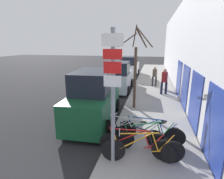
# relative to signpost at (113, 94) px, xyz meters

# --- Properties ---
(ground_plane) EXTENTS (80.00, 80.00, 0.00)m
(ground_plane) POSITION_rel_signpost_xyz_m (-1.44, 7.15, -2.26)
(ground_plane) COLOR black
(sidewalk_curb) EXTENTS (3.20, 32.00, 0.15)m
(sidewalk_curb) POSITION_rel_signpost_xyz_m (1.16, 9.95, -2.18)
(sidewalk_curb) COLOR gray
(sidewalk_curb) RESTS_ON ground
(building_facade) EXTENTS (0.23, 32.00, 6.50)m
(building_facade) POSITION_rel_signpost_xyz_m (2.91, 9.84, 0.96)
(building_facade) COLOR #BCBCC1
(building_facade) RESTS_ON ground
(signpost) EXTENTS (0.57, 0.14, 3.82)m
(signpost) POSITION_rel_signpost_xyz_m (0.00, 0.00, 0.00)
(signpost) COLOR gray
(signpost) RESTS_ON sidewalk_curb
(bicycle_0) EXTENTS (2.41, 0.57, 0.98)m
(bicycle_0) POSITION_rel_signpost_xyz_m (0.87, 0.15, -1.69)
(bicycle_0) COLOR black
(bicycle_0) RESTS_ON sidewalk_curb
(bicycle_1) EXTENTS (2.32, 0.44, 0.93)m
(bicycle_1) POSITION_rel_signpost_xyz_m (0.63, 0.37, -1.71)
(bicycle_1) COLOR black
(bicycle_1) RESTS_ON sidewalk_curb
(bicycle_2) EXTENTS (2.08, 1.00, 0.86)m
(bicycle_2) POSITION_rel_signpost_xyz_m (0.78, 0.63, -1.73)
(bicycle_2) COLOR black
(bicycle_2) RESTS_ON sidewalk_curb
(bicycle_3) EXTENTS (2.21, 0.91, 0.92)m
(bicycle_3) POSITION_rel_signpost_xyz_m (1.04, 0.99, -1.71)
(bicycle_3) COLOR black
(bicycle_3) RESTS_ON sidewalk_curb
(bicycle_4) EXTENTS (2.31, 0.74, 0.90)m
(bicycle_4) POSITION_rel_signpost_xyz_m (0.41, 1.21, -1.72)
(bicycle_4) COLOR black
(bicycle_4) RESTS_ON sidewalk_curb
(bicycle_5) EXTENTS (2.34, 0.50, 0.90)m
(bicycle_5) POSITION_rel_signpost_xyz_m (1.08, 1.39, -1.72)
(bicycle_5) COLOR black
(bicycle_5) RESTS_ON sidewalk_curb
(parked_car_0) EXTENTS (2.17, 4.60, 2.41)m
(parked_car_0) POSITION_rel_signpost_xyz_m (-1.55, 2.92, -1.17)
(parked_car_0) COLOR #144728
(parked_car_0) RESTS_ON ground
(parked_car_1) EXTENTS (2.17, 4.39, 2.23)m
(parked_car_1) POSITION_rel_signpost_xyz_m (-1.60, 8.82, -1.25)
(parked_car_1) COLOR #B2B7BC
(parked_car_1) RESTS_ON ground
(parked_car_2) EXTENTS (1.93, 4.70, 2.23)m
(parked_car_2) POSITION_rel_signpost_xyz_m (-1.48, 14.78, -1.24)
(parked_car_2) COLOR silver
(parked_car_2) RESTS_ON ground
(pedestrian_near) EXTENTS (0.42, 0.36, 1.62)m
(pedestrian_near) POSITION_rel_signpost_xyz_m (1.21, 10.15, -1.17)
(pedestrian_near) COLOR #333338
(pedestrian_near) RESTS_ON sidewalk_curb
(pedestrian_far) EXTENTS (0.46, 0.40, 1.79)m
(pedestrian_far) POSITION_rel_signpost_xyz_m (1.85, 7.87, -1.07)
(pedestrian_far) COLOR #1E2338
(pedestrian_far) RESTS_ON sidewalk_curb
(street_tree) EXTENTS (1.98, 1.31, 4.34)m
(street_tree) POSITION_rel_signpost_xyz_m (0.13, 4.80, 0.03)
(street_tree) COLOR #4C3828
(street_tree) RESTS_ON sidewalk_curb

